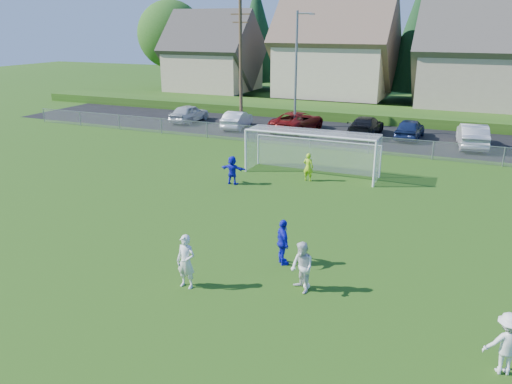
# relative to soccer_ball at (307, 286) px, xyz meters

# --- Properties ---
(ground) EXTENTS (160.00, 160.00, 0.00)m
(ground) POSITION_rel_soccer_ball_xyz_m (-3.70, -3.49, -0.11)
(ground) COLOR #193D0C
(ground) RESTS_ON ground
(asphalt_lot) EXTENTS (60.00, 60.00, 0.00)m
(asphalt_lot) POSITION_rel_soccer_ball_xyz_m (-3.70, 24.01, -0.10)
(asphalt_lot) COLOR black
(asphalt_lot) RESTS_ON ground
(grass_embankment) EXTENTS (70.00, 6.00, 0.80)m
(grass_embankment) POSITION_rel_soccer_ball_xyz_m (-3.70, 31.51, 0.29)
(grass_embankment) COLOR #1E420F
(grass_embankment) RESTS_ON ground
(soccer_ball) EXTENTS (0.22, 0.22, 0.22)m
(soccer_ball) POSITION_rel_soccer_ball_xyz_m (0.00, 0.00, 0.00)
(soccer_ball) COLOR white
(soccer_ball) RESTS_ON ground
(player_white_a) EXTENTS (0.68, 0.47, 1.79)m
(player_white_a) POSITION_rel_soccer_ball_xyz_m (-3.60, -1.38, 0.79)
(player_white_a) COLOR silver
(player_white_a) RESTS_ON ground
(player_white_b) EXTENTS (1.02, 1.01, 1.66)m
(player_white_b) POSITION_rel_soccer_ball_xyz_m (-0.12, -0.18, 0.72)
(player_white_b) COLOR silver
(player_white_b) RESTS_ON ground
(player_white_c) EXTENTS (1.18, 0.88, 1.62)m
(player_white_c) POSITION_rel_soccer_ball_xyz_m (5.62, -1.97, 0.70)
(player_white_c) COLOR silver
(player_white_c) RESTS_ON ground
(player_blue_a) EXTENTS (0.93, 1.02, 1.67)m
(player_blue_a) POSITION_rel_soccer_ball_xyz_m (-1.33, 1.37, 0.72)
(player_blue_a) COLOR #1518C9
(player_blue_a) RESTS_ON ground
(player_blue_b) EXTENTS (1.42, 0.46, 1.53)m
(player_blue_b) POSITION_rel_soccer_ball_xyz_m (-7.02, 9.06, 0.65)
(player_blue_b) COLOR #1518C9
(player_blue_b) RESTS_ON ground
(goalkeeper) EXTENTS (0.58, 0.40, 1.53)m
(goalkeeper) POSITION_rel_soccer_ball_xyz_m (-3.52, 11.21, 0.66)
(goalkeeper) COLOR #A5E01A
(goalkeeper) RESTS_ON ground
(car_a) EXTENTS (1.91, 4.46, 1.50)m
(car_a) POSITION_rel_soccer_ball_xyz_m (-18.23, 23.60, 0.64)
(car_a) COLOR #B7BCC0
(car_a) RESTS_ON ground
(car_b) EXTENTS (2.00, 4.38, 1.39)m
(car_b) POSITION_rel_soccer_ball_xyz_m (-13.23, 22.73, 0.59)
(car_b) COLOR silver
(car_b) RESTS_ON ground
(car_c) EXTENTS (3.35, 5.93, 1.56)m
(car_c) POSITION_rel_soccer_ball_xyz_m (-8.35, 23.53, 0.67)
(car_c) COLOR #620B0B
(car_c) RESTS_ON ground
(car_d) EXTENTS (2.09, 5.04, 1.46)m
(car_d) POSITION_rel_soccer_ball_xyz_m (-3.02, 24.07, 0.62)
(car_d) COLOR black
(car_d) RESTS_ON ground
(car_e) EXTENTS (1.94, 4.41, 1.48)m
(car_e) POSITION_rel_soccer_ball_xyz_m (0.18, 24.22, 0.63)
(car_e) COLOR #142147
(car_e) RESTS_ON ground
(car_f) EXTENTS (2.25, 5.14, 1.64)m
(car_f) POSITION_rel_soccer_ball_xyz_m (4.47, 23.09, 0.71)
(car_f) COLOR #B2B2B2
(car_f) RESTS_ON ground
(soccer_goal) EXTENTS (7.42, 1.90, 2.50)m
(soccer_goal) POSITION_rel_soccer_ball_xyz_m (-3.70, 12.55, 1.52)
(soccer_goal) COLOR white
(soccer_goal) RESTS_ON ground
(chainlink_fence) EXTENTS (52.06, 0.06, 1.20)m
(chainlink_fence) POSITION_rel_soccer_ball_xyz_m (-3.70, 18.51, 0.52)
(chainlink_fence) COLOR gray
(chainlink_fence) RESTS_ON ground
(streetlight) EXTENTS (1.38, 0.18, 9.00)m
(streetlight) POSITION_rel_soccer_ball_xyz_m (-8.15, 22.51, 4.73)
(streetlight) COLOR slate
(streetlight) RESTS_ON ground
(utility_pole) EXTENTS (1.60, 0.26, 10.00)m
(utility_pole) POSITION_rel_soccer_ball_xyz_m (-13.20, 23.51, 5.04)
(utility_pole) COLOR #473321
(utility_pole) RESTS_ON ground
(houses_row) EXTENTS (53.90, 11.45, 13.27)m
(houses_row) POSITION_rel_soccer_ball_xyz_m (-1.73, 38.97, 7.22)
(houses_row) COLOR tan
(houses_row) RESTS_ON ground
(tree_row) EXTENTS (65.98, 12.36, 13.80)m
(tree_row) POSITION_rel_soccer_ball_xyz_m (-2.66, 45.24, 6.80)
(tree_row) COLOR #382616
(tree_row) RESTS_ON ground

